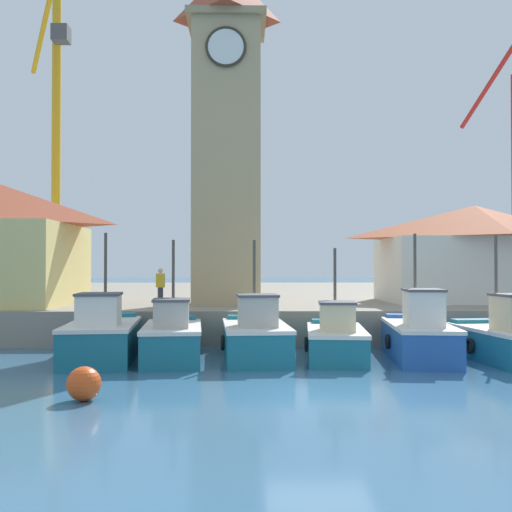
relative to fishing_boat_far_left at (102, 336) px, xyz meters
The scene contains 13 objects.
ground_plane 8.54m from the fishing_boat_far_left, 41.08° to the right, with size 300.00×300.00×0.00m, color #386689.
quay_wharf 23.71m from the fishing_boat_far_left, 74.31° to the left, with size 120.00×40.00×1.38m, color gray.
fishing_boat_far_left is the anchor object (origin of this frame).
fishing_boat_left_outer 2.30m from the fishing_boat_far_left, ahead, with size 2.20×4.64×3.97m.
fishing_boat_left_inner 5.03m from the fishing_boat_far_left, ahead, with size 2.33×4.72×3.97m.
fishing_boat_mid_left 7.69m from the fishing_boat_far_left, ahead, with size 2.29×4.52×3.70m.
fishing_boat_center 10.42m from the fishing_boat_far_left, ahead, with size 2.38×5.13×4.20m.
fishing_boat_mid_right 13.14m from the fishing_boat_far_left, ahead, with size 2.59×4.44×4.12m.
clock_tower 11.85m from the fishing_boat_far_left, 61.41° to the left, with size 3.47×3.47×16.87m.
warehouse_right 18.24m from the fishing_boat_far_left, 28.99° to the left, with size 8.96×5.99×4.62m.
port_crane_far 21.64m from the fishing_boat_far_left, 111.77° to the left, with size 5.17×8.60×21.01m.
mooring_buoy 6.07m from the fishing_boat_far_left, 80.60° to the right, with size 0.78×0.78×0.78m, color #E54C19.
dock_worker_near_tower 4.74m from the fishing_boat_far_left, 73.31° to the left, with size 0.34×0.22×1.62m.
Camera 1 is at (-1.78, -14.15, 3.07)m, focal length 42.00 mm.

